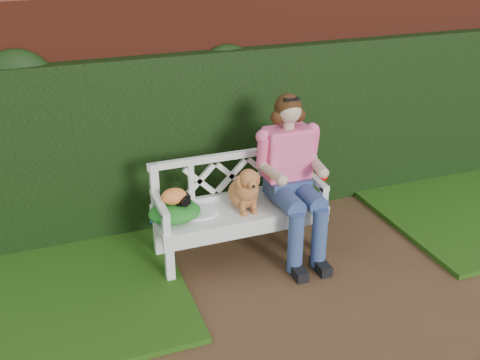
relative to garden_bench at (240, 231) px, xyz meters
name	(u,v)px	position (x,y,z in m)	size (l,w,h in m)	color
ground	(339,302)	(0.50, -0.94, -0.24)	(60.00, 60.00, 0.00)	#452F1B
brick_wall	(253,103)	(0.50, 0.96, 0.86)	(10.00, 0.30, 2.20)	#5F2012
ivy_hedge	(261,133)	(0.50, 0.74, 0.61)	(10.00, 0.18, 1.70)	#19350E
grass_left	(19,299)	(-1.90, -0.04, -0.21)	(2.60, 2.00, 0.05)	#20470E
garden_bench	(240,231)	(0.00, 0.00, 0.00)	(1.58, 0.60, 0.48)	white
seated_woman	(289,176)	(0.45, -0.02, 0.49)	(0.61, 0.82, 1.45)	#D73155
dog	(244,187)	(0.03, -0.01, 0.45)	(0.28, 0.38, 0.42)	brown
tennis_racket	(197,213)	(-0.39, 0.01, 0.26)	(0.63, 0.26, 0.03)	white
green_bag	(175,212)	(-0.59, 0.00, 0.32)	(0.45, 0.34, 0.15)	#296E27
camera_item	(183,199)	(-0.52, -0.02, 0.43)	(0.12, 0.09, 0.08)	black
baseball_glove	(174,196)	(-0.59, 0.00, 0.46)	(0.21, 0.16, 0.14)	orange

